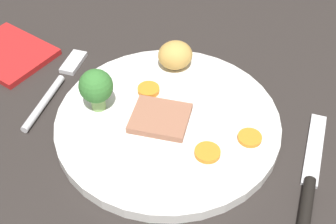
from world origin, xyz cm
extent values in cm
cube|color=#2B2623|center=(0.00, 0.00, 1.80)|extent=(120.00, 84.00, 3.60)
cylinder|color=white|center=(2.18, 0.11, 4.30)|extent=(25.59, 25.59, 1.40)
cube|color=#9E664C|center=(1.46, -0.52, 5.40)|extent=(6.84, 6.13, 0.80)
ellipsoid|color=tan|center=(-0.29, 9.24, 6.74)|extent=(5.86, 5.77, 3.47)
cylinder|color=orange|center=(7.83, -3.55, 5.27)|extent=(2.77, 2.77, 0.53)
cylinder|color=orange|center=(11.60, -0.30, 5.22)|extent=(2.65, 2.65, 0.44)
cylinder|color=orange|center=(-1.48, 3.58, 5.31)|extent=(2.63, 2.63, 0.62)
cylinder|color=#8CB766|center=(-5.99, -0.83, 5.98)|extent=(1.64, 1.64, 1.96)
sphere|color=#387A33|center=(-5.99, -0.83, 8.32)|extent=(3.89, 3.89, 3.89)
cylinder|color=silver|center=(-13.13, -1.40, 4.05)|extent=(1.20, 9.52, 0.90)
cube|color=silver|center=(-13.39, 6.85, 3.90)|extent=(2.14, 4.56, 0.60)
cylinder|color=black|center=(18.67, -6.97, 4.20)|extent=(1.30, 8.51, 1.20)
cube|color=silver|center=(18.56, 2.03, 3.80)|extent=(1.82, 10.52, 0.40)
cube|color=red|center=(-22.47, 5.53, 4.00)|extent=(13.12, 11.78, 0.80)
camera|label=1|loc=(14.31, -35.12, 43.23)|focal=50.32mm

